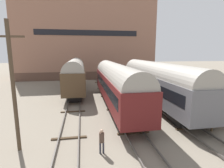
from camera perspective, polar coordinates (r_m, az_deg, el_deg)
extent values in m
plane|color=slate|center=(17.16, 4.06, -11.46)|extent=(200.00, 200.00, 0.00)
cube|color=#4C4742|center=(16.76, -15.62, -11.73)|extent=(0.08, 60.00, 0.16)
cube|color=#4C4742|center=(16.66, -10.61, -11.64)|extent=(0.08, 60.00, 0.16)
cube|color=#3D2D1E|center=(14.02, -13.82, -16.75)|extent=(2.60, 0.24, 0.10)
cube|color=#3D2D1E|center=(19.55, -12.61, -8.78)|extent=(2.60, 0.24, 0.10)
cube|color=#3D2D1E|center=(25.29, -11.96, -4.37)|extent=(2.60, 0.24, 0.10)
cube|color=#3D2D1E|center=(31.13, -11.56, -1.60)|extent=(2.60, 0.24, 0.10)
cube|color=#3D2D1E|center=(37.03, -11.29, 0.29)|extent=(2.60, 0.24, 0.10)
cube|color=#3D2D1E|center=(42.95, -11.09, 1.66)|extent=(2.60, 0.24, 0.10)
cube|color=#4C4742|center=(16.95, 1.67, -11.07)|extent=(0.08, 60.00, 0.16)
cube|color=#4C4742|center=(17.27, 6.42, -10.72)|extent=(0.08, 60.00, 0.16)
cube|color=#3D2D1E|center=(14.49, 6.98, -15.57)|extent=(2.60, 0.24, 0.10)
cube|color=#3D2D1E|center=(19.89, 2.00, -8.19)|extent=(2.60, 0.24, 0.10)
cube|color=#3D2D1E|center=(25.56, -0.73, -3.98)|extent=(2.60, 0.24, 0.10)
cube|color=#3D2D1E|center=(31.35, -2.44, -1.31)|extent=(2.60, 0.24, 0.10)
cube|color=#3D2D1E|center=(37.21, -3.62, 0.52)|extent=(2.60, 0.24, 0.10)
cube|color=#3D2D1E|center=(43.11, -4.47, 1.86)|extent=(2.60, 0.24, 0.10)
cube|color=#4C4742|center=(18.53, 17.16, -9.65)|extent=(0.08, 60.00, 0.16)
cube|color=#4C4742|center=(19.20, 21.03, -9.18)|extent=(0.08, 60.00, 0.16)
cube|color=#3D2D1E|center=(16.53, 24.20, -13.08)|extent=(2.60, 0.24, 0.10)
cube|color=#3D2D1E|center=(21.42, 15.25, -7.20)|extent=(2.60, 0.24, 0.10)
cube|color=#3D2D1E|center=(26.77, 9.87, -3.48)|extent=(2.60, 0.24, 0.10)
cube|color=#3D2D1E|center=(32.34, 6.33, -1.01)|extent=(2.60, 0.24, 0.10)
cube|color=#3D2D1E|center=(38.05, 3.85, 0.74)|extent=(2.60, 0.24, 0.10)
cube|color=#3D2D1E|center=(43.83, 2.02, 2.02)|extent=(2.60, 0.24, 0.10)
cube|color=black|center=(26.42, -1.07, -2.51)|extent=(1.80, 2.40, 1.00)
cube|color=black|center=(15.50, 5.56, -11.95)|extent=(1.80, 2.40, 1.00)
cube|color=#5B1919|center=(20.42, 1.37, -1.00)|extent=(2.92, 17.92, 2.71)
cube|color=black|center=(20.36, 1.37, -0.10)|extent=(2.96, 16.48, 0.98)
cylinder|color=gray|center=(20.20, 1.38, 2.77)|extent=(2.77, 17.56, 2.77)
cube|color=black|center=(27.98, 8.93, -1.91)|extent=(1.80, 2.40, 1.00)
cube|color=black|center=(17.31, 22.05, -10.26)|extent=(1.80, 2.40, 1.00)
cube|color=slate|center=(22.03, 14.10, -0.40)|extent=(3.03, 18.77, 2.77)
cube|color=black|center=(21.97, 14.13, 0.46)|extent=(3.07, 17.27, 1.00)
cylinder|color=gray|center=(21.82, 14.26, 3.18)|extent=(2.88, 18.39, 2.88)
cube|color=black|center=(33.65, -11.46, 0.07)|extent=(1.80, 2.40, 1.00)
cube|color=black|center=(24.00, -12.11, -4.06)|extent=(1.80, 2.40, 1.00)
cube|color=#4C3823|center=(28.47, -11.87, 2.22)|extent=(2.94, 15.19, 2.92)
cube|color=black|center=(28.42, -11.90, 2.92)|extent=(2.98, 13.98, 1.05)
cylinder|color=gray|center=(28.31, -11.98, 5.15)|extent=(2.79, 14.89, 2.79)
cube|color=brown|center=(21.75, 22.88, -4.96)|extent=(2.83, 11.91, 0.10)
cylinder|color=brown|center=(16.74, 29.85, -11.81)|extent=(0.20, 0.20, 0.89)
cylinder|color=brown|center=(26.25, 13.68, -3.01)|extent=(0.20, 0.20, 0.89)
cylinder|color=brown|center=(27.34, 18.56, -2.73)|extent=(0.20, 0.20, 0.89)
cylinder|color=brown|center=(21.24, 19.89, -6.50)|extent=(0.20, 0.20, 0.89)
cylinder|color=brown|center=(22.57, 25.51, -5.92)|extent=(0.20, 0.20, 0.89)
cube|color=brown|center=(23.05, 21.39, -2.80)|extent=(1.40, 0.40, 0.06)
cube|color=brown|center=(23.14, 21.21, -2.09)|extent=(1.40, 0.06, 0.45)
cube|color=black|center=(22.81, 20.06, -3.44)|extent=(0.06, 0.40, 0.40)
cube|color=black|center=(23.41, 22.60, -3.26)|extent=(0.06, 0.40, 0.40)
cylinder|color=#282833|center=(11.80, -3.86, -20.11)|extent=(0.12, 0.12, 0.78)
cylinder|color=#282833|center=(11.81, -2.83, -20.05)|extent=(0.12, 0.12, 0.78)
cylinder|color=#4C382D|center=(11.46, -3.38, -16.99)|extent=(0.32, 0.32, 0.65)
sphere|color=tan|center=(11.27, -3.41, -15.05)|extent=(0.21, 0.21, 0.21)
cylinder|color=#473828|center=(12.44, -29.51, -1.32)|extent=(0.24, 0.24, 8.28)
cube|color=#473828|center=(12.28, -30.84, 13.22)|extent=(1.80, 0.12, 0.12)
cube|color=brown|center=(47.91, -7.99, 3.75)|extent=(32.47, 13.80, 1.94)
cube|color=#936651|center=(47.80, -8.28, 15.36)|extent=(32.47, 13.80, 17.43)
cube|color=black|center=(40.89, -8.01, 16.24)|extent=(22.73, 0.10, 1.20)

